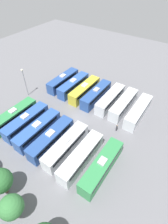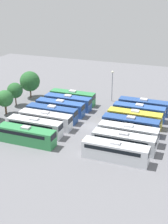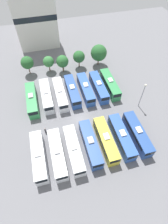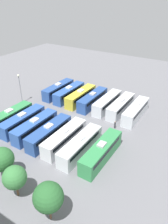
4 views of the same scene
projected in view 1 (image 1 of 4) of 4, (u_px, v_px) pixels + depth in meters
The scene contains 19 objects.
ground_plane at pixel (78, 118), 40.95m from camera, with size 116.42×116.42×0.00m, color slate.
bus_0 at pixel (138, 111), 40.22m from camera, with size 2.60×11.21×3.43m.
bus_1 at pixel (124, 104), 42.11m from camera, with size 2.60×11.21×3.43m.
bus_2 at pixel (110, 99), 43.58m from camera, with size 2.60×11.21×3.43m.
bus_3 at pixel (96, 95), 44.91m from camera, with size 2.60×11.21×3.43m.
bus_4 at pixel (85, 90), 46.42m from camera, with size 2.60×11.21×3.43m.
bus_5 at pixel (73, 85), 48.08m from camera, with size 2.60×11.21×3.43m.
bus_6 at pixel (63, 81), 49.79m from camera, with size 2.60×11.21×3.43m.
bus_7 at pixel (102, 166), 29.93m from camera, with size 2.60×11.21×3.43m.
bus_8 at pixel (81, 157), 31.31m from camera, with size 2.60×11.21×3.43m.
bus_9 at pixel (66, 146), 33.09m from camera, with size 2.60×11.21×3.43m.
bus_10 at pixel (51, 138), 34.39m from camera, with size 2.60×11.21×3.43m.
bus_11 at pixel (38, 130), 36.08m from camera, with size 2.60×11.21×3.43m.
bus_12 at pixel (26, 121), 37.81m from camera, with size 2.60×11.21×3.43m.
bus_13 at pixel (14, 116), 39.10m from camera, with size 2.60×11.21×3.43m.
worker_person at pixel (117, 128), 37.65m from camera, with size 0.36×0.36×1.68m.
light_pole at pixel (24, 78), 44.03m from camera, with size 0.60×0.60×7.83m.
tree_1 at pixel (11, 207), 23.49m from camera, with size 3.41×3.41×5.20m.
tree_2 at pixel (0, 181), 25.90m from camera, with size 3.79×3.79×5.65m.
Camera 1 is at (-17.73, 23.16, 28.82)m, focal length 28.00 mm.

